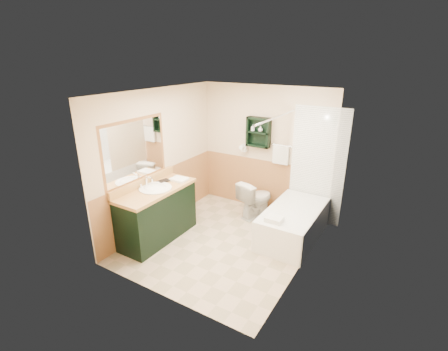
# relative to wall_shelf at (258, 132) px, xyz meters

# --- Properties ---
(floor) EXTENTS (3.00, 3.00, 0.00)m
(floor) POSITION_rel_wall_shelf_xyz_m (0.10, -1.41, -1.55)
(floor) COLOR #C2A98D
(floor) RESTS_ON ground
(back_wall) EXTENTS (2.60, 0.04, 2.40)m
(back_wall) POSITION_rel_wall_shelf_xyz_m (0.10, 0.11, -0.35)
(back_wall) COLOR #FFEDC7
(back_wall) RESTS_ON ground
(left_wall) EXTENTS (0.04, 3.00, 2.40)m
(left_wall) POSITION_rel_wall_shelf_xyz_m (-1.22, -1.41, -0.35)
(left_wall) COLOR #FFEDC7
(left_wall) RESTS_ON ground
(right_wall) EXTENTS (0.04, 3.00, 2.40)m
(right_wall) POSITION_rel_wall_shelf_xyz_m (1.42, -1.41, -0.35)
(right_wall) COLOR #FFEDC7
(right_wall) RESTS_ON ground
(ceiling) EXTENTS (2.60, 3.00, 0.04)m
(ceiling) POSITION_rel_wall_shelf_xyz_m (0.10, -1.41, 0.87)
(ceiling) COLOR white
(ceiling) RESTS_ON back_wall
(wainscot_left) EXTENTS (2.98, 2.98, 1.00)m
(wainscot_left) POSITION_rel_wall_shelf_xyz_m (-1.19, -1.41, -1.05)
(wainscot_left) COLOR tan
(wainscot_left) RESTS_ON left_wall
(wainscot_back) EXTENTS (2.58, 2.58, 1.00)m
(wainscot_back) POSITION_rel_wall_shelf_xyz_m (0.10, 0.08, -1.05)
(wainscot_back) COLOR tan
(wainscot_back) RESTS_ON back_wall
(mirror_frame) EXTENTS (1.30, 1.30, 1.00)m
(mirror_frame) POSITION_rel_wall_shelf_xyz_m (-1.17, -1.96, -0.05)
(mirror_frame) COLOR brown
(mirror_frame) RESTS_ON left_wall
(mirror_glass) EXTENTS (1.20, 1.20, 0.90)m
(mirror_glass) POSITION_rel_wall_shelf_xyz_m (-1.17, -1.96, -0.05)
(mirror_glass) COLOR white
(mirror_glass) RESTS_ON left_wall
(tile_right) EXTENTS (1.50, 1.50, 2.10)m
(tile_right) POSITION_rel_wall_shelf_xyz_m (1.38, -0.66, -0.50)
(tile_right) COLOR white
(tile_right) RESTS_ON right_wall
(tile_back) EXTENTS (0.95, 0.95, 2.10)m
(tile_back) POSITION_rel_wall_shelf_xyz_m (1.13, 0.07, -0.50)
(tile_back) COLOR white
(tile_back) RESTS_ON back_wall
(tile_accent) EXTENTS (1.50, 1.50, 0.10)m
(tile_accent) POSITION_rel_wall_shelf_xyz_m (1.37, -0.66, 0.35)
(tile_accent) COLOR #144935
(tile_accent) RESTS_ON right_wall
(wall_shelf) EXTENTS (0.45, 0.15, 0.55)m
(wall_shelf) POSITION_rel_wall_shelf_xyz_m (0.00, 0.00, 0.00)
(wall_shelf) COLOR black
(wall_shelf) RESTS_ON back_wall
(hair_dryer) EXTENTS (0.10, 0.24, 0.18)m
(hair_dryer) POSITION_rel_wall_shelf_xyz_m (-0.30, 0.02, -0.35)
(hair_dryer) COLOR white
(hair_dryer) RESTS_ON back_wall
(towel_bar) EXTENTS (0.40, 0.06, 0.40)m
(towel_bar) POSITION_rel_wall_shelf_xyz_m (0.45, 0.04, -0.20)
(towel_bar) COLOR white
(towel_bar) RESTS_ON back_wall
(curtain_rod) EXTENTS (0.03, 1.60, 0.03)m
(curtain_rod) POSITION_rel_wall_shelf_xyz_m (0.63, -0.66, 0.45)
(curtain_rod) COLOR silver
(curtain_rod) RESTS_ON back_wall
(shower_curtain) EXTENTS (1.05, 1.05, 1.70)m
(shower_curtain) POSITION_rel_wall_shelf_xyz_m (0.63, -0.48, -0.40)
(shower_curtain) COLOR beige
(shower_curtain) RESTS_ON curtain_rod
(vanity) EXTENTS (0.59, 1.41, 0.89)m
(vanity) POSITION_rel_wall_shelf_xyz_m (-0.89, -1.86, -1.10)
(vanity) COLOR black
(vanity) RESTS_ON ground
(bathtub) EXTENTS (0.79, 1.50, 0.53)m
(bathtub) POSITION_rel_wall_shelf_xyz_m (1.03, -0.70, -1.29)
(bathtub) COLOR white
(bathtub) RESTS_ON ground
(toilet) EXTENTS (0.60, 0.81, 0.70)m
(toilet) POSITION_rel_wall_shelf_xyz_m (0.14, -0.31, -1.20)
(toilet) COLOR white
(toilet) RESTS_ON ground
(counter_towel) EXTENTS (0.27, 0.22, 0.04)m
(counter_towel) POSITION_rel_wall_shelf_xyz_m (-0.79, -1.38, -0.64)
(counter_towel) COLOR white
(counter_towel) RESTS_ON vanity
(vanity_book) EXTENTS (0.15, 0.05, 0.20)m
(vanity_book) POSITION_rel_wall_shelf_xyz_m (-1.06, -1.54, -0.56)
(vanity_book) COLOR black
(vanity_book) RESTS_ON vanity
(tub_towel) EXTENTS (0.25, 0.21, 0.07)m
(tub_towel) POSITION_rel_wall_shelf_xyz_m (0.90, -1.25, -0.99)
(tub_towel) COLOR white
(tub_towel) RESTS_ON bathtub
(soap_bottle_a) EXTENTS (0.06, 0.12, 0.06)m
(soap_bottle_a) POSITION_rel_wall_shelf_xyz_m (-0.11, -0.01, 0.04)
(soap_bottle_a) COLOR white
(soap_bottle_a) RESTS_ON wall_shelf
(soap_bottle_b) EXTENTS (0.09, 0.11, 0.08)m
(soap_bottle_b) POSITION_rel_wall_shelf_xyz_m (0.04, -0.01, 0.06)
(soap_bottle_b) COLOR white
(soap_bottle_b) RESTS_ON wall_shelf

